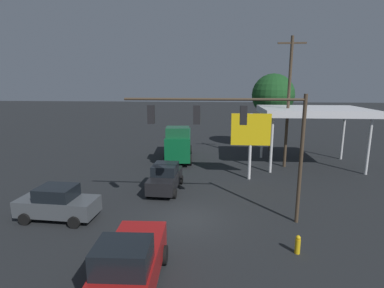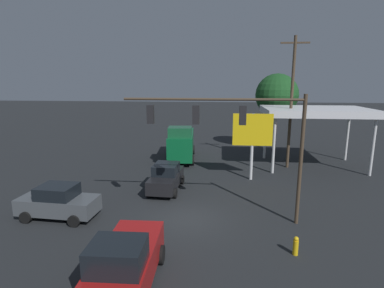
# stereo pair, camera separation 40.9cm
# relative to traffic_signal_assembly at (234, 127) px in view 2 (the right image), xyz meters

# --- Properties ---
(ground_plane) EXTENTS (200.00, 200.00, 0.00)m
(ground_plane) POSITION_rel_traffic_signal_assembly_xyz_m (2.39, 0.09, -5.31)
(ground_plane) COLOR black
(traffic_signal_assembly) EXTENTS (9.53, 0.43, 7.04)m
(traffic_signal_assembly) POSITION_rel_traffic_signal_assembly_xyz_m (0.00, 0.00, 0.00)
(traffic_signal_assembly) COLOR #473828
(traffic_signal_assembly) RESTS_ON ground
(utility_pole) EXTENTS (2.40, 0.26, 11.43)m
(utility_pole) POSITION_rel_traffic_signal_assembly_xyz_m (-5.40, -11.21, 0.70)
(utility_pole) COLOR #473828
(utility_pole) RESTS_ON ground
(gas_station_canopy) EXTENTS (9.10, 6.33, 5.35)m
(gas_station_canopy) POSITION_rel_traffic_signal_assembly_xyz_m (-7.73, -11.88, -0.35)
(gas_station_canopy) COLOR silver
(gas_station_canopy) RESTS_ON ground
(price_sign) EXTENTS (3.05, 0.27, 5.24)m
(price_sign) POSITION_rel_traffic_signal_assembly_xyz_m (-1.77, -7.38, -1.49)
(price_sign) COLOR silver
(price_sign) RESTS_ON ground
(sedan_far) EXTENTS (4.50, 2.26, 1.93)m
(sedan_far) POSITION_rel_traffic_signal_assembly_xyz_m (9.78, 0.63, -4.36)
(sedan_far) COLOR #474C51
(sedan_far) RESTS_ON ground
(sedan_waiting) EXTENTS (2.22, 4.48, 1.93)m
(sedan_waiting) POSITION_rel_traffic_signal_assembly_xyz_m (4.49, -4.39, -4.36)
(sedan_waiting) COLOR black
(sedan_waiting) RESTS_ON ground
(pickup_parked) EXTENTS (2.39, 5.26, 2.40)m
(pickup_parked) POSITION_rel_traffic_signal_assembly_xyz_m (4.05, 6.29, -4.20)
(pickup_parked) COLOR maroon
(pickup_parked) RESTS_ON ground
(delivery_truck) EXTENTS (2.97, 6.96, 3.58)m
(delivery_truck) POSITION_rel_traffic_signal_assembly_xyz_m (4.54, -12.95, -3.62)
(delivery_truck) COLOR #0C592D
(delivery_truck) RESTS_ON ground
(street_tree) EXTENTS (4.64, 4.64, 8.53)m
(street_tree) POSITION_rel_traffic_signal_assembly_xyz_m (-5.35, -18.15, 0.87)
(street_tree) COLOR #4C331E
(street_tree) RESTS_ON ground
(fire_hydrant) EXTENTS (0.24, 0.24, 0.88)m
(fire_hydrant) POSITION_rel_traffic_signal_assembly_xyz_m (-2.79, 3.18, -4.88)
(fire_hydrant) COLOR gold
(fire_hydrant) RESTS_ON ground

